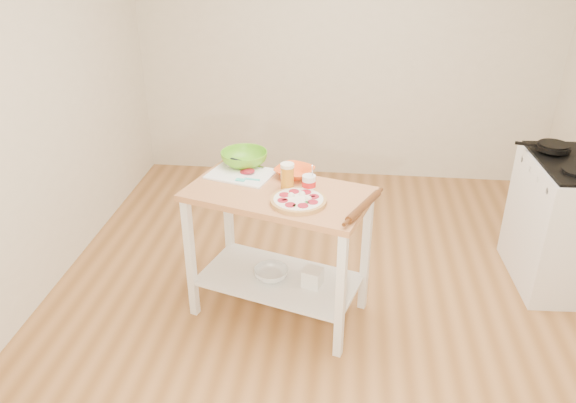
{
  "coord_description": "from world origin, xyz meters",
  "views": [
    {
      "loc": [
        0.06,
        -3.11,
        2.41
      ],
      "look_at": [
        -0.28,
        -0.14,
        0.87
      ],
      "focal_mm": 35.0,
      "sensor_mm": 36.0,
      "label": 1
    }
  ],
  "objects_px": {
    "prep_island": "(278,227)",
    "knife": "(242,162)",
    "skillet": "(552,147)",
    "shelf_bin": "(312,277)",
    "pizza": "(298,200)",
    "rolling_pin": "(364,207)",
    "spatula": "(247,180)",
    "orange_bowl": "(294,172)",
    "beer_pint": "(287,176)",
    "gas_stove": "(572,223)",
    "cutting_board": "(241,173)",
    "yogurt_tub": "(309,183)",
    "green_bowl": "(244,158)",
    "shelf_glass_bowl": "(271,274)"
  },
  "relations": [
    {
      "from": "pizza",
      "to": "yogurt_tub",
      "type": "relative_size",
      "value": 1.83
    },
    {
      "from": "orange_bowl",
      "to": "yogurt_tub",
      "type": "height_order",
      "value": "yogurt_tub"
    },
    {
      "from": "beer_pint",
      "to": "shelf_bin",
      "type": "xyz_separation_m",
      "value": [
        0.17,
        -0.09,
        -0.67
      ]
    },
    {
      "from": "prep_island",
      "to": "orange_bowl",
      "type": "xyz_separation_m",
      "value": [
        0.08,
        0.23,
        0.28
      ]
    },
    {
      "from": "gas_stove",
      "to": "beer_pint",
      "type": "xyz_separation_m",
      "value": [
        -1.95,
        -0.55,
        0.51
      ]
    },
    {
      "from": "gas_stove",
      "to": "pizza",
      "type": "distance_m",
      "value": 2.05
    },
    {
      "from": "spatula",
      "to": "green_bowl",
      "type": "height_order",
      "value": "green_bowl"
    },
    {
      "from": "cutting_board",
      "to": "shelf_bin",
      "type": "xyz_separation_m",
      "value": [
        0.49,
        -0.27,
        -0.59
      ]
    },
    {
      "from": "prep_island",
      "to": "beer_pint",
      "type": "xyz_separation_m",
      "value": [
        0.05,
        0.04,
        0.34
      ]
    },
    {
      "from": "prep_island",
      "to": "pizza",
      "type": "bearing_deg",
      "value": -45.02
    },
    {
      "from": "spatula",
      "to": "beer_pint",
      "type": "bearing_deg",
      "value": -6.86
    },
    {
      "from": "beer_pint",
      "to": "cutting_board",
      "type": "bearing_deg",
      "value": 150.64
    },
    {
      "from": "skillet",
      "to": "pizza",
      "type": "relative_size",
      "value": 1.08
    },
    {
      "from": "yogurt_tub",
      "to": "shelf_bin",
      "type": "distance_m",
      "value": 0.64
    },
    {
      "from": "skillet",
      "to": "shelf_bin",
      "type": "distance_m",
      "value": 1.89
    },
    {
      "from": "prep_island",
      "to": "beer_pint",
      "type": "height_order",
      "value": "beer_pint"
    },
    {
      "from": "gas_stove",
      "to": "spatula",
      "type": "height_order",
      "value": "gas_stove"
    },
    {
      "from": "cutting_board",
      "to": "rolling_pin",
      "type": "xyz_separation_m",
      "value": [
        0.78,
        -0.4,
        0.01
      ]
    },
    {
      "from": "orange_bowl",
      "to": "beer_pint",
      "type": "bearing_deg",
      "value": -97.2
    },
    {
      "from": "green_bowl",
      "to": "spatula",
      "type": "bearing_deg",
      "value": -76.53
    },
    {
      "from": "skillet",
      "to": "shelf_glass_bowl",
      "type": "distance_m",
      "value": 2.12
    },
    {
      "from": "knife",
      "to": "pizza",
      "type": "bearing_deg",
      "value": -22.22
    },
    {
      "from": "rolling_pin",
      "to": "orange_bowl",
      "type": "bearing_deg",
      "value": 136.51
    },
    {
      "from": "green_bowl",
      "to": "shelf_bin",
      "type": "distance_m",
      "value": 0.91
    },
    {
      "from": "prep_island",
      "to": "shelf_glass_bowl",
      "type": "bearing_deg",
      "value": -170.43
    },
    {
      "from": "cutting_board",
      "to": "spatula",
      "type": "xyz_separation_m",
      "value": [
        0.06,
        -0.11,
        0.01
      ]
    },
    {
      "from": "prep_island",
      "to": "orange_bowl",
      "type": "bearing_deg",
      "value": 71.56
    },
    {
      "from": "prep_island",
      "to": "pizza",
      "type": "distance_m",
      "value": 0.33
    },
    {
      "from": "gas_stove",
      "to": "pizza",
      "type": "relative_size",
      "value": 3.35
    },
    {
      "from": "pizza",
      "to": "rolling_pin",
      "type": "height_order",
      "value": "pizza"
    },
    {
      "from": "pizza",
      "to": "orange_bowl",
      "type": "height_order",
      "value": "orange_bowl"
    },
    {
      "from": "beer_pint",
      "to": "rolling_pin",
      "type": "bearing_deg",
      "value": -25.84
    },
    {
      "from": "pizza",
      "to": "knife",
      "type": "xyz_separation_m",
      "value": [
        -0.43,
        0.51,
        0.0
      ]
    },
    {
      "from": "rolling_pin",
      "to": "shelf_bin",
      "type": "xyz_separation_m",
      "value": [
        -0.29,
        0.14,
        -0.6
      ]
    },
    {
      "from": "skillet",
      "to": "orange_bowl",
      "type": "height_order",
      "value": "skillet"
    },
    {
      "from": "skillet",
      "to": "orange_bowl",
      "type": "distance_m",
      "value": 1.81
    },
    {
      "from": "prep_island",
      "to": "knife",
      "type": "height_order",
      "value": "knife"
    },
    {
      "from": "skillet",
      "to": "green_bowl",
      "type": "height_order",
      "value": "green_bowl"
    },
    {
      "from": "pizza",
      "to": "spatula",
      "type": "xyz_separation_m",
      "value": [
        -0.35,
        0.25,
        0.0
      ]
    },
    {
      "from": "gas_stove",
      "to": "orange_bowl",
      "type": "height_order",
      "value": "gas_stove"
    },
    {
      "from": "skillet",
      "to": "spatula",
      "type": "xyz_separation_m",
      "value": [
        -2.02,
        -0.63,
        -0.06
      ]
    },
    {
      "from": "green_bowl",
      "to": "rolling_pin",
      "type": "relative_size",
      "value": 0.8
    },
    {
      "from": "cutting_board",
      "to": "orange_bowl",
      "type": "xyz_separation_m",
      "value": [
        0.35,
        0.01,
        0.02
      ]
    },
    {
      "from": "prep_island",
      "to": "cutting_board",
      "type": "relative_size",
      "value": 2.63
    },
    {
      "from": "rolling_pin",
      "to": "skillet",
      "type": "bearing_deg",
      "value": 35.75
    },
    {
      "from": "knife",
      "to": "spatula",
      "type": "bearing_deg",
      "value": -45.93
    },
    {
      "from": "orange_bowl",
      "to": "gas_stove",
      "type": "bearing_deg",
      "value": 10.62
    },
    {
      "from": "shelf_glass_bowl",
      "to": "prep_island",
      "type": "bearing_deg",
      "value": 9.57
    },
    {
      "from": "pizza",
      "to": "yogurt_tub",
      "type": "bearing_deg",
      "value": 73.62
    },
    {
      "from": "prep_island",
      "to": "skillet",
      "type": "bearing_deg",
      "value": 22.34
    }
  ]
}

